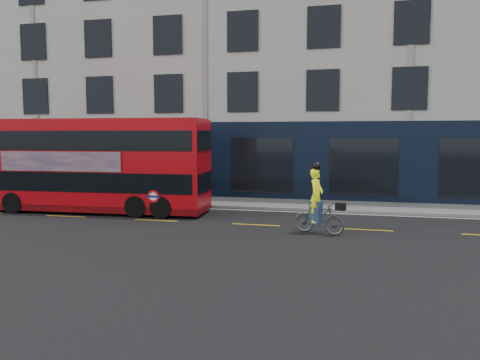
% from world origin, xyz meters
% --- Properties ---
extents(ground, '(120.00, 120.00, 0.00)m').
position_xyz_m(ground, '(0.00, 0.00, 0.00)').
color(ground, black).
rests_on(ground, ground).
extents(pavement, '(60.00, 3.00, 0.12)m').
position_xyz_m(pavement, '(0.00, 6.50, 0.06)').
color(pavement, slate).
rests_on(pavement, ground).
extents(kerb, '(60.00, 0.12, 0.13)m').
position_xyz_m(kerb, '(0.00, 5.00, 0.07)').
color(kerb, gray).
rests_on(kerb, ground).
extents(building_terrace, '(50.00, 10.07, 15.00)m').
position_xyz_m(building_terrace, '(0.00, 12.94, 7.49)').
color(building_terrace, '#B9B6AE').
rests_on(building_terrace, ground).
extents(road_edge_line, '(58.00, 0.10, 0.01)m').
position_xyz_m(road_edge_line, '(0.00, 4.70, 0.00)').
color(road_edge_line, silver).
rests_on(road_edge_line, ground).
extents(lane_dashes, '(58.00, 0.12, 0.01)m').
position_xyz_m(lane_dashes, '(0.00, 1.50, 0.00)').
color(lane_dashes, gold).
rests_on(lane_dashes, ground).
extents(bus, '(10.07, 2.68, 4.02)m').
position_xyz_m(bus, '(-3.40, 2.83, 2.06)').
color(bus, '#B0070E').
rests_on(bus, ground).
extents(cyclist, '(1.85, 1.00, 2.44)m').
position_xyz_m(cyclist, '(6.35, 0.50, 0.82)').
color(cyclist, '#434547').
rests_on(cyclist, ground).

